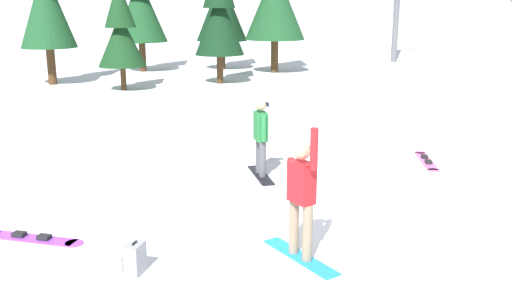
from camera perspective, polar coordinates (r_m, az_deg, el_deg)
The scene contains 8 objects.
ground_plane at distance 9.93m, azimuth 3.33°, elevation -7.73°, with size 800.00×800.00×0.00m, color silver.
snowboarder_foreground at distance 8.22m, azimuth 4.62°, elevation -5.33°, with size 0.57×1.56×2.03m.
snowboarder_midground at distance 12.12m, azimuth 0.49°, elevation 0.82°, with size 0.51×1.48×1.69m.
loose_snowboard_far_spare at distance 9.86m, azimuth -21.77°, elevation -8.82°, with size 1.62×1.31×0.09m.
loose_snowboard_near_right at distance 14.03m, azimuth 16.88°, elevation -1.63°, with size 1.05×1.72×0.09m.
backpack_grey at distance 8.22m, azimuth -12.20°, elevation -11.30°, with size 0.37×0.38×0.47m.
pine_tree_twin at distance 24.68m, azimuth -13.56°, elevation 11.15°, with size 2.00×2.00×4.65m.
pine_tree_short at distance 26.17m, azimuth -3.76°, elevation 13.28°, with size 2.26×2.26×6.01m.
Camera 1 is at (-4.03, -8.28, 3.72)m, focal length 39.47 mm.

